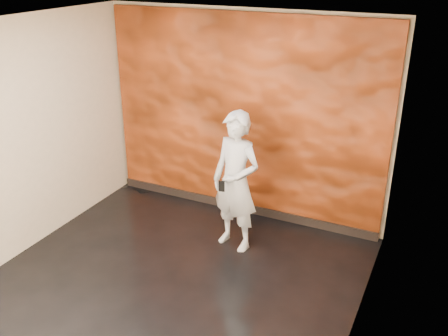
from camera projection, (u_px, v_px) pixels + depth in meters
The scene contains 5 objects.
room at pixel (164, 170), 5.05m from camera, with size 4.02×4.02×2.81m.
feature_wall at pixel (242, 118), 6.68m from camera, with size 3.90×0.06×2.75m, color #C0491A.
baseboard at pixel (240, 206), 7.17m from camera, with size 3.90×0.04×0.12m, color black.
man at pixel (236, 182), 6.01m from camera, with size 0.64×0.42×1.76m, color #ADB2BE.
phone at pixel (222, 186), 5.80m from camera, with size 0.07×0.01×0.13m, color black.
Camera 1 is at (2.54, -3.90, 3.43)m, focal length 40.00 mm.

